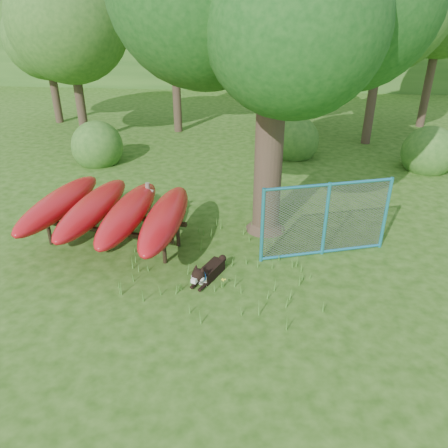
# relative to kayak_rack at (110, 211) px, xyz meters

# --- Properties ---
(ground) EXTENTS (80.00, 80.00, 0.00)m
(ground) POSITION_rel_kayak_rack_xyz_m (2.50, -1.77, -0.91)
(ground) COLOR #20460E
(ground) RESTS_ON ground
(wooden_post) EXTENTS (0.34, 0.17, 1.23)m
(wooden_post) POSITION_rel_kayak_rack_xyz_m (0.64, 0.97, -0.26)
(wooden_post) COLOR #6A5F4F
(wooden_post) RESTS_ON ground
(kayak_rack) EXTENTS (3.70, 3.96, 1.19)m
(kayak_rack) POSITION_rel_kayak_rack_xyz_m (0.00, 0.00, 0.00)
(kayak_rack) COLOR black
(kayak_rack) RESTS_ON ground
(husky_dog) EXTENTS (0.66, 1.10, 0.53)m
(husky_dog) POSITION_rel_kayak_rack_xyz_m (2.41, -1.24, -0.72)
(husky_dog) COLOR black
(husky_dog) RESTS_ON ground
(fence_section) EXTENTS (2.89, 1.02, 2.94)m
(fence_section) POSITION_rel_kayak_rack_xyz_m (4.91, 0.11, -0.02)
(fence_section) COLOR #2999C3
(fence_section) RESTS_ON ground
(wildflower_clump) EXTENTS (0.10, 0.10, 0.20)m
(wildflower_clump) POSITION_rel_kayak_rack_xyz_m (2.78, -1.45, -0.74)
(wildflower_clump) COLOR #4B872C
(wildflower_clump) RESTS_ON ground
(bg_tree_a) EXTENTS (4.40, 4.40, 6.70)m
(bg_tree_a) POSITION_rel_kayak_rack_xyz_m (-4.00, 8.23, 3.58)
(bg_tree_a) COLOR #3A2B20
(bg_tree_a) RESTS_ON ground
(bg_tree_c) EXTENTS (4.00, 4.00, 6.12)m
(bg_tree_c) POSITION_rel_kayak_rack_xyz_m (4.00, 11.23, 3.20)
(bg_tree_c) COLOR #3A2B20
(bg_tree_c) RESTS_ON ground
(bg_tree_d) EXTENTS (4.80, 4.80, 7.50)m
(bg_tree_d) POSITION_rel_kayak_rack_xyz_m (7.50, 9.23, 4.18)
(bg_tree_d) COLOR #3A2B20
(bg_tree_d) RESTS_ON ground
(bg_tree_e) EXTENTS (4.60, 4.60, 7.55)m
(bg_tree_e) POSITION_rel_kayak_rack_xyz_m (10.50, 12.23, 4.32)
(bg_tree_e) COLOR #3A2B20
(bg_tree_e) RESTS_ON ground
(bg_tree_f) EXTENTS (3.60, 3.60, 5.55)m
(bg_tree_f) POSITION_rel_kayak_rack_xyz_m (-6.50, 11.23, 2.82)
(bg_tree_f) COLOR #3A2B20
(bg_tree_f) RESTS_ON ground
(shrub_left) EXTENTS (1.80, 1.80, 1.80)m
(shrub_left) POSITION_rel_kayak_rack_xyz_m (-2.50, 5.73, -0.91)
(shrub_left) COLOR #2D5E1E
(shrub_left) RESTS_ON ground
(shrub_right) EXTENTS (1.80, 1.80, 1.80)m
(shrub_right) POSITION_rel_kayak_rack_xyz_m (9.00, 6.23, -0.91)
(shrub_right) COLOR #2D5E1E
(shrub_right) RESTS_ON ground
(shrub_mid) EXTENTS (1.80, 1.80, 1.80)m
(shrub_mid) POSITION_rel_kayak_rack_xyz_m (4.50, 7.23, -0.91)
(shrub_mid) COLOR #2D5E1E
(shrub_mid) RESTS_ON ground
(wooded_hillside) EXTENTS (80.00, 12.00, 6.00)m
(wooded_hillside) POSITION_rel_kayak_rack_xyz_m (2.50, 26.23, 2.09)
(wooded_hillside) COLOR #2D5E1E
(wooded_hillside) RESTS_ON ground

